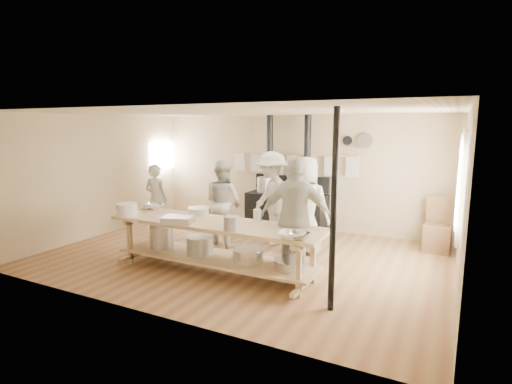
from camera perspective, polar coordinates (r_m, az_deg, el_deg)
ground at (r=7.40m, az=-1.97°, el=-9.20°), size 7.00×7.00×0.00m
room_shell at (r=7.05m, az=-2.04°, el=3.41°), size 7.00×7.00×7.00m
window_right at (r=6.79m, az=27.31°, el=1.07°), size 0.09×1.50×1.65m
left_opening at (r=10.65m, az=-13.23°, el=5.10°), size 0.00×0.90×0.90m
stove at (r=9.11m, az=4.39°, el=-2.24°), size 1.90×0.75×2.60m
towel_rail at (r=9.22m, az=5.19°, el=4.40°), size 3.00×0.04×0.47m
back_wall_shelf at (r=8.79m, az=14.28°, el=6.81°), size 0.63×0.14×0.32m
prep_table at (r=6.51m, az=-5.90°, el=-7.07°), size 3.60×0.90×0.85m
support_post at (r=5.08m, az=11.02°, el=-2.84°), size 0.08×0.08×2.60m
cook_far_left at (r=8.99m, az=-14.03°, el=-1.02°), size 0.58×0.39×1.55m
cook_left at (r=7.98m, az=-4.69°, el=-1.52°), size 0.96×0.83×1.70m
cook_center at (r=7.41m, az=7.07°, el=-1.97°), size 0.89×0.58×1.81m
cook_right at (r=6.17m, az=5.71°, el=-3.73°), size 1.21×0.72×1.93m
cook_by_window at (r=7.95m, az=2.30°, el=-0.93°), size 1.37×1.29×1.86m
chair at (r=8.37m, az=24.47°, el=-5.66°), size 0.50×0.50×1.03m
bowl_white_a at (r=7.58m, az=-14.45°, el=-2.06°), size 0.40×0.40×0.08m
bowl_steel_a at (r=7.58m, az=-14.46°, el=-1.99°), size 0.42×0.42×0.10m
bowl_white_b at (r=5.48m, az=5.19°, el=-6.17°), size 0.43×0.43×0.09m
bowl_steel_b at (r=5.44m, az=6.14°, el=-6.24°), size 0.34×0.34×0.10m
roasting_pan at (r=6.42m, az=-11.12°, el=-3.91°), size 0.54×0.44×0.10m
mixing_bowl_large at (r=6.96m, az=-8.10°, el=-2.71°), size 0.49×0.49×0.12m
bucket_galv at (r=5.86m, az=-3.53°, el=-4.47°), size 0.27×0.27×0.21m
deep_bowl_enamel at (r=7.10m, az=-17.98°, el=-2.44°), size 0.42×0.42×0.22m
pitcher at (r=6.39m, az=0.18°, el=-3.37°), size 0.13×0.13×0.20m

